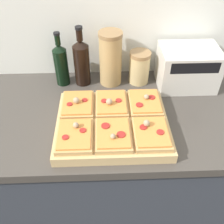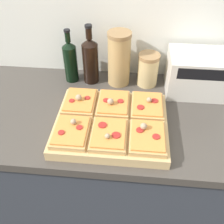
{
  "view_description": "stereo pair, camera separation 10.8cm",
  "coord_description": "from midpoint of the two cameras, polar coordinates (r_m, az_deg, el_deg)",
  "views": [
    {
      "loc": [
        -0.08,
        -0.56,
        1.67
      ],
      "look_at": [
        -0.04,
        0.24,
        0.95
      ],
      "focal_mm": 42.0,
      "sensor_mm": 36.0,
      "label": 1
    },
    {
      "loc": [
        0.03,
        -0.56,
        1.67
      ],
      "look_at": [
        -0.04,
        0.24,
        0.95
      ],
      "focal_mm": 42.0,
      "sensor_mm": 36.0,
      "label": 2
    }
  ],
  "objects": [
    {
      "name": "kitchen_counter",
      "position": [
        1.51,
        -0.5,
        -12.61
      ],
      "size": [
        2.63,
        0.67,
        0.89
      ],
      "color": "#333842",
      "rests_on": "ground_plane"
    },
    {
      "name": "pizza_slice_front_center",
      "position": [
        1.0,
        -2.84,
        -5.08
      ],
      "size": [
        0.14,
        0.17,
        0.05
      ],
      "color": "tan",
      "rests_on": "cutting_board"
    },
    {
      "name": "wall_back",
      "position": [
        1.31,
        -1.27,
        22.78
      ],
      "size": [
        6.0,
        0.06,
        2.5
      ],
      "color": "silver",
      "rests_on": "ground_plane"
    },
    {
      "name": "wine_bottle",
      "position": [
        1.3,
        -9.04,
        10.73
      ],
      "size": [
        0.08,
        0.08,
        0.3
      ],
      "color": "black",
      "rests_on": "kitchen_counter"
    },
    {
      "name": "pizza_slice_back_right",
      "position": [
        1.14,
        4.53,
        1.93
      ],
      "size": [
        0.14,
        0.17,
        0.05
      ],
      "color": "tan",
      "rests_on": "cutting_board"
    },
    {
      "name": "olive_oil_bottle",
      "position": [
        1.33,
        -13.39,
        10.09
      ],
      "size": [
        0.07,
        0.07,
        0.27
      ],
      "color": "black",
      "rests_on": "kitchen_counter"
    },
    {
      "name": "pizza_slice_back_center",
      "position": [
        1.13,
        -2.87,
        1.74
      ],
      "size": [
        0.14,
        0.17,
        0.06
      ],
      "color": "tan",
      "rests_on": "cutting_board"
    },
    {
      "name": "grain_jar_short",
      "position": [
        1.32,
        3.64,
        9.62
      ],
      "size": [
        0.1,
        0.1,
        0.17
      ],
      "color": "tan",
      "rests_on": "kitchen_counter"
    },
    {
      "name": "toaster_oven",
      "position": [
        1.33,
        13.85,
        9.32
      ],
      "size": [
        0.3,
        0.2,
        0.2
      ],
      "color": "beige",
      "rests_on": "kitchen_counter"
    },
    {
      "name": "pizza_slice_front_right",
      "position": [
        1.0,
        5.53,
        -4.77
      ],
      "size": [
        0.14,
        0.17,
        0.05
      ],
      "color": "tan",
      "rests_on": "cutting_board"
    },
    {
      "name": "pizza_slice_back_left",
      "position": [
        1.14,
        -10.2,
        1.55
      ],
      "size": [
        0.14,
        0.17,
        0.05
      ],
      "color": "tan",
      "rests_on": "cutting_board"
    },
    {
      "name": "grain_jar_tall",
      "position": [
        1.29,
        -2.77,
        11.47
      ],
      "size": [
        0.11,
        0.11,
        0.27
      ],
      "color": "tan",
      "rests_on": "kitchen_counter"
    },
    {
      "name": "pizza_slice_front_left",
      "position": [
        1.01,
        -11.18,
        -5.19
      ],
      "size": [
        0.14,
        0.17,
        0.05
      ],
      "color": "tan",
      "rests_on": "cutting_board"
    },
    {
      "name": "cutting_board",
      "position": [
        1.09,
        -2.78,
        -2.82
      ],
      "size": [
        0.46,
        0.39,
        0.04
      ],
      "primitive_type": "cube",
      "color": "tan",
      "rests_on": "kitchen_counter"
    }
  ]
}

